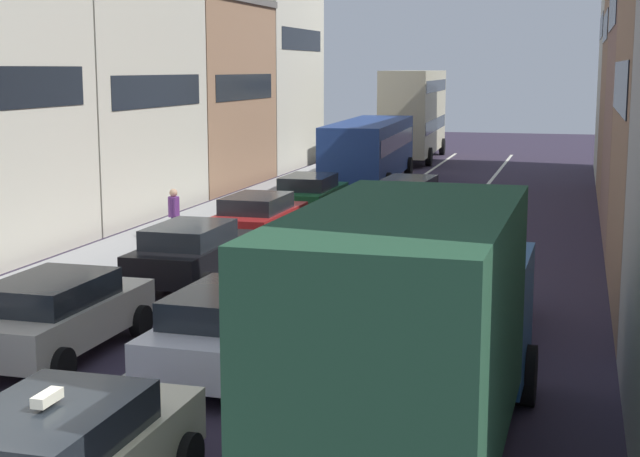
# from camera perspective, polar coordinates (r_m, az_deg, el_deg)

# --- Properties ---
(sidewalk_left) EXTENTS (2.60, 64.00, 0.14)m
(sidewalk_left) POSITION_cam_1_polar(r_m,az_deg,el_deg) (31.36, -7.99, 0.14)
(sidewalk_left) COLOR #A3A3A3
(sidewalk_left) RESTS_ON ground
(lane_stripe_left) EXTENTS (0.16, 60.00, 0.01)m
(lane_stripe_left) POSITION_cam_1_polar(r_m,az_deg,el_deg) (29.77, 0.90, -0.40)
(lane_stripe_left) COLOR silver
(lane_stripe_left) RESTS_ON ground
(lane_stripe_right) EXTENTS (0.16, 60.00, 0.01)m
(lane_stripe_right) POSITION_cam_1_polar(r_m,az_deg,el_deg) (29.12, 7.39, -0.71)
(lane_stripe_right) COLOR silver
(lane_stripe_right) RESTS_ON ground
(building_row_left) EXTENTS (7.20, 43.90, 12.40)m
(building_row_left) POSITION_cam_1_polar(r_m,az_deg,el_deg) (36.04, -14.07, 8.78)
(building_row_left) COLOR #936B5B
(building_row_left) RESTS_ON ground
(removalist_box_truck) EXTENTS (2.80, 7.74, 3.58)m
(removalist_box_truck) POSITION_cam_1_polar(r_m,az_deg,el_deg) (12.09, 5.84, -5.82)
(removalist_box_truck) COLOR navy
(removalist_box_truck) RESTS_ON ground
(sedan_centre_lane_second) EXTENTS (2.16, 4.35, 1.49)m
(sedan_centre_lane_second) POSITION_cam_1_polar(r_m,az_deg,el_deg) (16.39, -5.35, -5.95)
(sedan_centre_lane_second) COLOR silver
(sedan_centre_lane_second) RESTS_ON ground
(wagon_left_lane_second) EXTENTS (2.09, 4.31, 1.49)m
(wagon_left_lane_second) POSITION_cam_1_polar(r_m,az_deg,el_deg) (17.87, -15.59, -4.95)
(wagon_left_lane_second) COLOR beige
(wagon_left_lane_second) RESTS_ON ground
(hatchback_centre_lane_third) EXTENTS (2.17, 4.35, 1.49)m
(hatchback_centre_lane_third) POSITION_cam_1_polar(r_m,az_deg,el_deg) (21.83, 0.38, -1.98)
(hatchback_centre_lane_third) COLOR #759EB7
(hatchback_centre_lane_third) RESTS_ON ground
(sedan_left_lane_third) EXTENTS (2.08, 4.31, 1.49)m
(sedan_left_lane_third) POSITION_cam_1_polar(r_m,az_deg,el_deg) (23.13, -7.71, -1.40)
(sedan_left_lane_third) COLOR black
(sedan_left_lane_third) RESTS_ON ground
(coupe_centre_lane_fourth) EXTENTS (2.13, 4.33, 1.49)m
(coupe_centre_lane_fourth) POSITION_cam_1_polar(r_m,az_deg,el_deg) (27.29, 3.04, 0.36)
(coupe_centre_lane_fourth) COLOR gray
(coupe_centre_lane_fourth) RESTS_ON ground
(sedan_left_lane_fourth) EXTENTS (2.08, 4.31, 1.49)m
(sedan_left_lane_fourth) POSITION_cam_1_polar(r_m,az_deg,el_deg) (28.21, -3.73, 0.65)
(sedan_left_lane_fourth) COLOR #A51E1E
(sedan_left_lane_fourth) RESTS_ON ground
(sedan_centre_lane_fifth) EXTENTS (2.26, 4.40, 1.49)m
(sedan_centre_lane_fifth) POSITION_cam_1_polar(r_m,az_deg,el_deg) (32.84, 5.40, 1.90)
(sedan_centre_lane_fifth) COLOR #B29319
(sedan_centre_lane_fifth) RESTS_ON ground
(sedan_left_lane_fifth) EXTENTS (2.10, 4.32, 1.49)m
(sedan_left_lane_fifth) POSITION_cam_1_polar(r_m,az_deg,el_deg) (33.37, -0.64, 2.06)
(sedan_left_lane_fifth) COLOR #19592D
(sedan_left_lane_fifth) RESTS_ON ground
(sedan_right_lane_behind_truck) EXTENTS (2.12, 4.33, 1.49)m
(sedan_right_lane_behind_truck) POSITION_cam_1_polar(r_m,az_deg,el_deg) (19.12, 8.47, -3.75)
(sedan_right_lane_behind_truck) COLOR #194C8C
(sedan_right_lane_behind_truck) RESTS_ON ground
(bus_mid_queue_primary) EXTENTS (3.17, 10.61, 2.90)m
(bus_mid_queue_primary) POSITION_cam_1_polar(r_m,az_deg,el_deg) (41.92, 3.02, 4.92)
(bus_mid_queue_primary) COLOR navy
(bus_mid_queue_primary) RESTS_ON ground
(bus_far_queue_secondary) EXTENTS (3.10, 10.59, 5.06)m
(bus_far_queue_secondary) POSITION_cam_1_polar(r_m,az_deg,el_deg) (54.39, 5.69, 7.09)
(bus_far_queue_secondary) COLOR #BFB793
(bus_far_queue_secondary) RESTS_ON ground
(pedestrian_near_kerb) EXTENTS (0.34, 0.47, 1.66)m
(pedestrian_near_kerb) POSITION_cam_1_polar(r_m,az_deg,el_deg) (28.51, -8.78, 0.96)
(pedestrian_near_kerb) COLOR #262D47
(pedestrian_near_kerb) RESTS_ON ground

